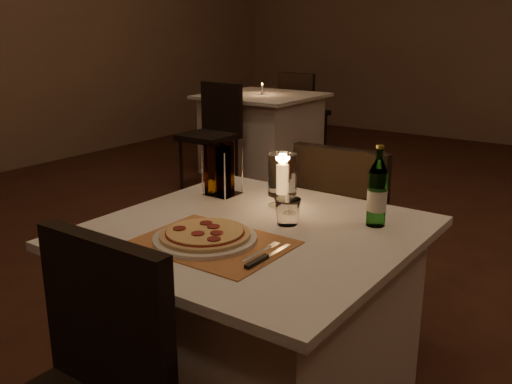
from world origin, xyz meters
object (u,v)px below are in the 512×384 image
Objects in this scene: pizza at (205,234)px; chair_far at (348,223)px; water_bottle at (377,194)px; hurricane_candle at (282,177)px; plate at (205,238)px; tumbler at (287,212)px; neighbor_table_left at (262,133)px; main_table at (253,328)px.

chair_far is at bearing 86.80° from pizza.
water_bottle reaches higher than hurricane_candle.
pizza is (0.00, -0.00, 0.02)m from plate.
pizza is 1.39× the size of hurricane_candle.
water_bottle is at bearing -55.10° from chair_far.
water_bottle reaches higher than tumbler.
tumbler is 0.09× the size of neighbor_table_left.
hurricane_candle is (-0.04, -0.47, 0.31)m from chair_far.
chair_far is 0.63m from water_bottle.
chair_far is 0.90× the size of neighbor_table_left.
water_bottle is at bearing 50.59° from plate.
neighbor_table_left is (-2.14, 2.94, -0.41)m from tumbler.
pizza is 0.31m from tumbler.
chair_far is 0.57m from hurricane_candle.
chair_far is 3.32× the size of water_bottle.
plate is at bearing 113.99° from pizza.
neighbor_table_left is (-2.07, 2.33, -0.18)m from chair_far.
main_table is at bearing -124.40° from tumbler.
tumbler is (0.07, 0.10, 0.41)m from main_table.
plate is at bearing -105.52° from main_table.
main_table is 1.11× the size of chair_far.
hurricane_candle is (0.01, 0.42, 0.09)m from pizza.
neighbor_table_left is (-2.03, 2.80, -0.48)m from hurricane_candle.
tumbler is (0.12, 0.28, 0.02)m from pizza.
pizza is 3.17× the size of tumbler.
plate is 1.18× the size of water_bottle.
plate is 1.14× the size of pizza.
main_table is 3.57× the size of pizza.
pizza is at bearing -91.45° from hurricane_candle.
hurricane_candle is 0.20× the size of neighbor_table_left.
main_table is 0.42m from plate.
water_bottle is 0.35m from hurricane_candle.
chair_far is at bearing 90.00° from main_table.
plate is 0.02m from pizza.
tumbler is at bearing 55.60° from main_table.
chair_far is at bearing 86.80° from plate.
hurricane_candle reaches higher than neighbor_table_left.
hurricane_candle is at bearing 128.52° from tumbler.
plate reaches higher than main_table.
pizza is (-0.05, -0.18, 0.39)m from main_table.
hurricane_candle is at bearing 88.54° from plate.
plate is at bearing -91.46° from hurricane_candle.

